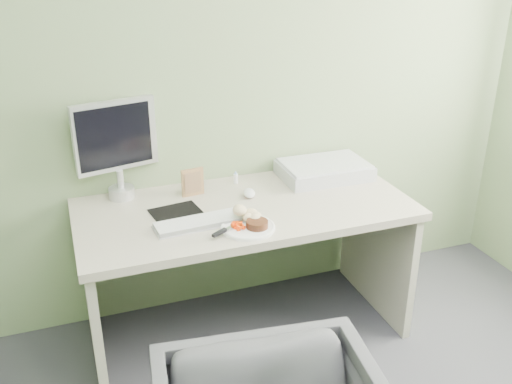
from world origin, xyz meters
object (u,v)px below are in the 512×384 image
object	(u,v)px
plate	(248,227)
scanner	(324,170)
monitor	(116,144)
desk	(245,239)

from	to	relation	value
plate	scanner	world-z (taller)	scanner
monitor	desk	bearing A→B (deg)	-43.43
scanner	monitor	world-z (taller)	monitor
desk	scanner	distance (m)	0.60
desk	monitor	xyz separation A→B (m)	(-0.54, 0.31, 0.46)
plate	monitor	bearing A→B (deg)	131.30
plate	scanner	distance (m)	0.72
scanner	desk	bearing A→B (deg)	-158.25
desk	plate	bearing A→B (deg)	-105.79
scanner	monitor	distance (m)	1.09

